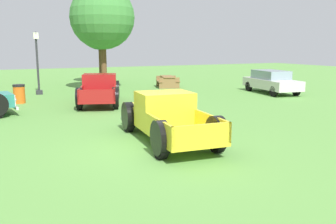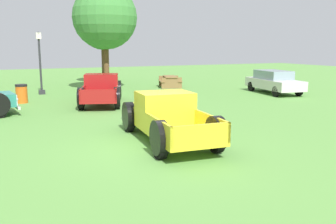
{
  "view_description": "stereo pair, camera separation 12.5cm",
  "coord_description": "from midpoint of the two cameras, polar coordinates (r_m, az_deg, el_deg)",
  "views": [
    {
      "loc": [
        -4.15,
        -9.13,
        2.85
      ],
      "look_at": [
        0.49,
        0.59,
        0.9
      ],
      "focal_mm": 39.1,
      "sensor_mm": 36.0,
      "label": 1
    },
    {
      "loc": [
        -4.04,
        -9.19,
        2.85
      ],
      "look_at": [
        0.49,
        0.59,
        0.9
      ],
      "focal_mm": 39.1,
      "sensor_mm": 36.0,
      "label": 2
    }
  ],
  "objects": [
    {
      "name": "ground_plane",
      "position": [
        10.43,
        -0.75,
        -5.6
      ],
      "size": [
        80.0,
        80.0,
        0.0
      ],
      "primitive_type": "plane",
      "color": "#5B9342"
    },
    {
      "name": "pickup_truck_foreground",
      "position": [
        11.31,
        -0.29,
        -0.7
      ],
      "size": [
        2.22,
        4.94,
        1.47
      ],
      "color": "yellow",
      "rests_on": "ground_plane"
    },
    {
      "name": "pickup_truck_behind_right",
      "position": [
        18.78,
        -10.07,
        3.53
      ],
      "size": [
        3.17,
        5.13,
        1.48
      ],
      "color": "maroon",
      "rests_on": "ground_plane"
    },
    {
      "name": "sedan_distant_a",
      "position": [
        23.28,
        16.33,
        4.6
      ],
      "size": [
        2.29,
        4.36,
        1.39
      ],
      "color": "silver",
      "rests_on": "ground_plane"
    },
    {
      "name": "lamp_post_near",
      "position": [
        23.08,
        -19.18,
        7.42
      ],
      "size": [
        0.36,
        0.36,
        3.69
      ],
      "color": "#2D2D33",
      "rests_on": "ground_plane"
    },
    {
      "name": "picnic_table",
      "position": [
        25.65,
        0.46,
        4.97
      ],
      "size": [
        1.95,
        2.16,
        0.78
      ],
      "color": "olive",
      "rests_on": "ground_plane"
    },
    {
      "name": "trash_can",
      "position": [
        19.92,
        -21.69,
        2.69
      ],
      "size": [
        0.59,
        0.59,
        0.95
      ],
      "color": "orange",
      "rests_on": "ground_plane"
    },
    {
      "name": "oak_tree_east",
      "position": [
        24.04,
        -9.66,
        14.35
      ],
      "size": [
        4.05,
        4.05,
        6.67
      ],
      "color": "brown",
      "rests_on": "ground_plane"
    },
    {
      "name": "oak_tree_west",
      "position": [
        28.93,
        -9.98,
        12.84
      ],
      "size": [
        3.42,
        3.42,
        5.97
      ],
      "color": "brown",
      "rests_on": "ground_plane"
    }
  ]
}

